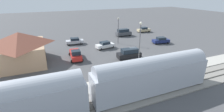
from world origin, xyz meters
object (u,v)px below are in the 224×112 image
at_px(passenger_train, 89,87).
at_px(station_building, 21,48).
at_px(sedan_tan, 144,30).
at_px(light_pole_lot_center, 118,27).
at_px(suv_charcoal, 123,32).
at_px(sedan_navy, 161,40).
at_px(pedestrian_on_platform, 139,72).
at_px(light_pole_near_platform, 140,41).
at_px(pickup_red, 76,54).
at_px(sedan_silver, 75,41).
at_px(sedan_white, 105,45).
at_px(suv_black, 129,54).

xyz_separation_m(passenger_train, station_building, (18.00, 8.15, 0.36)).
height_order(sedan_tan, light_pole_lot_center, light_pole_lot_center).
relative_size(suv_charcoal, sedan_navy, 1.04).
bearing_deg(suv_charcoal, pedestrian_on_platform, 158.34).
height_order(sedan_navy, light_pole_lot_center, light_pole_lot_center).
height_order(sedan_tan, light_pole_near_platform, light_pole_near_platform).
relative_size(pickup_red, light_pole_lot_center, 0.80).
xyz_separation_m(suv_charcoal, sedan_navy, (-11.34, -5.62, -0.27)).
relative_size(station_building, suv_charcoal, 2.20).
height_order(sedan_silver, suv_charcoal, suv_charcoal).
xyz_separation_m(sedan_silver, sedan_white, (-6.43, -6.15, 0.00)).
xyz_separation_m(pedestrian_on_platform, pickup_red, (12.51, 7.52, -0.25)).
bearing_deg(sedan_white, light_pole_lot_center, -62.79).
relative_size(suv_black, sedan_tan, 1.09).
bearing_deg(sedan_tan, pedestrian_on_platform, 145.54).
height_order(suv_charcoal, sedan_white, suv_charcoal).
bearing_deg(pickup_red, suv_black, -112.69).
bearing_deg(pickup_red, sedan_tan, -59.81).
xyz_separation_m(pedestrian_on_platform, sedan_silver, (23.03, 5.62, -0.40)).
bearing_deg(light_pole_lot_center, sedan_white, 117.21).
relative_size(sedan_white, pickup_red, 0.85).
bearing_deg(pedestrian_on_platform, light_pole_lot_center, -15.33).
bearing_deg(suv_charcoal, sedan_tan, -76.77).
xyz_separation_m(passenger_train, light_pole_near_platform, (6.80, -10.88, 2.45)).
bearing_deg(sedan_silver, pickup_red, 169.75).
distance_m(sedan_navy, sedan_tan, 13.86).
bearing_deg(sedan_silver, passenger_train, 172.44).
height_order(passenger_train, station_building, station_building).
bearing_deg(light_pole_near_platform, light_pole_lot_center, -12.38).
bearing_deg(suv_black, light_pole_near_platform, 168.94).
relative_size(passenger_train, suv_black, 6.81).
relative_size(pedestrian_on_platform, light_pole_near_platform, 0.20).
height_order(passenger_train, suv_black, passenger_train).
bearing_deg(suv_black, sedan_navy, -64.07).
height_order(passenger_train, light_pole_lot_center, light_pole_lot_center).
relative_size(suv_black, suv_charcoal, 1.02).
relative_size(passenger_train, sedan_white, 7.28).
xyz_separation_m(sedan_silver, sedan_tan, (5.07, -24.91, 0.00)).
xyz_separation_m(sedan_silver, suv_charcoal, (2.97, -15.94, 0.27)).
distance_m(pedestrian_on_platform, sedan_silver, 23.71).
distance_m(passenger_train, sedan_navy, 31.24).
relative_size(sedan_white, sedan_navy, 0.99).
bearing_deg(sedan_white, station_building, 97.64).
height_order(passenger_train, sedan_tan, passenger_train).
height_order(pedestrian_on_platform, sedan_tan, pedestrian_on_platform).
bearing_deg(suv_charcoal, station_building, 113.10).
xyz_separation_m(sedan_white, light_pole_near_platform, (-13.60, -1.16, 4.43)).
height_order(suv_charcoal, pickup_red, suv_charcoal).
bearing_deg(passenger_train, sedan_tan, -41.75).
xyz_separation_m(sedan_white, pickup_red, (-4.09, 8.06, 0.15)).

